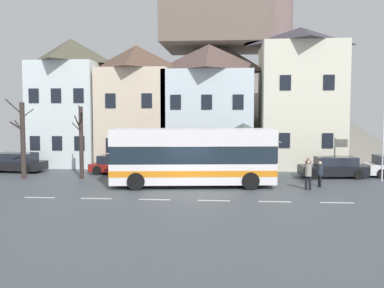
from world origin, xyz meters
The scene contains 18 objects.
ground_plane centered at (0.00, 0.00, -0.03)m, with size 40.00×60.00×0.07m.
townhouse_00 centered at (-10.99, 12.34, 5.26)m, with size 5.31×6.74×10.51m.
townhouse_01 centered at (-5.36, 11.82, 4.90)m, with size 5.58×5.70×9.81m.
townhouse_02 centered at (0.55, 12.43, 4.96)m, with size 6.97×6.93×9.91m.
townhouse_03 centered at (7.84, 12.29, 5.56)m, with size 6.21×6.65×11.13m.
hilltop_castle centered at (0.54, 29.51, 7.00)m, with size 41.44×41.44×21.03m.
transit_bus centered at (0.11, 2.04, 1.72)m, with size 9.81×3.57×3.42m.
bus_shelter centered at (3.17, 5.37, 3.02)m, with size 3.60×3.60×3.67m.
parked_car_00 centered at (-5.67, 6.90, 0.64)m, with size 4.15×2.19×1.32m.
parked_car_01 centered at (9.25, 6.35, 0.68)m, with size 4.49×2.19×1.40m.
parked_car_02 centered at (-13.53, 7.19, 0.68)m, with size 4.72×2.25×1.41m.
pedestrian_00 centered at (6.71, 1.44, 1.00)m, with size 0.36×0.36×1.69m.
pedestrian_01 centered at (4.73, 4.21, 0.79)m, with size 0.37×0.30×1.53m.
pedestrian_02 centered at (7.58, 2.55, 0.88)m, with size 0.33×0.33×1.52m.
pedestrian_03 centered at (7.24, 4.49, 0.86)m, with size 0.37×0.35×1.54m.
public_bench centered at (3.34, 7.30, 0.47)m, with size 1.44×0.48×0.87m.
bare_tree_01 centered at (-11.34, 4.09, 2.62)m, with size 1.73×1.11×5.28m.
bare_tree_02 centered at (-7.51, 4.44, 2.51)m, with size 1.05×1.81×4.87m.
Camera 1 is at (2.26, -23.53, 4.42)m, focal length 40.86 mm.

